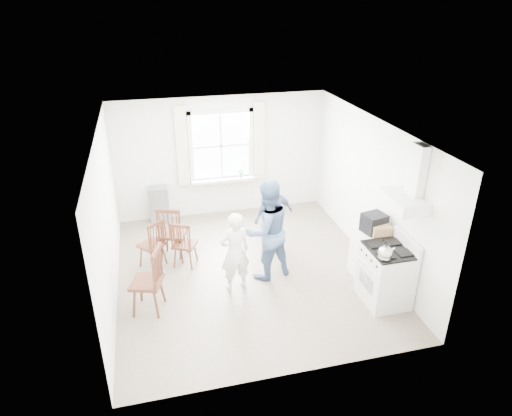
{
  "coord_description": "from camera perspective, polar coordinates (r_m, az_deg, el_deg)",
  "views": [
    {
      "loc": [
        -1.53,
        -6.68,
        4.51
      ],
      "look_at": [
        0.19,
        0.2,
        1.12
      ],
      "focal_mm": 32.0,
      "sensor_mm": 36.0,
      "label": 1
    }
  ],
  "objects": [
    {
      "name": "room_shell",
      "position": [
        7.57,
        -1.06,
        0.41
      ],
      "size": [
        4.62,
        5.12,
        2.64
      ],
      "color": "#796C5D",
      "rests_on": "ground"
    },
    {
      "name": "window_assembly",
      "position": [
        9.75,
        -4.35,
        7.21
      ],
      "size": [
        1.88,
        0.24,
        1.7
      ],
      "color": "white",
      "rests_on": "room_shell"
    },
    {
      "name": "range_hood",
      "position": [
        6.94,
        18.46,
        2.05
      ],
      "size": [
        0.45,
        0.76,
        0.94
      ],
      "color": "silver",
      "rests_on": "room_shell"
    },
    {
      "name": "shelf_unit",
      "position": [
        9.91,
        -12.02,
        0.41
      ],
      "size": [
        0.4,
        0.3,
        0.8
      ],
      "primitive_type": "cube",
      "color": "slate",
      "rests_on": "ground"
    },
    {
      "name": "gas_stove",
      "position": [
        7.52,
        15.92,
        -8.01
      ],
      "size": [
        0.68,
        0.76,
        1.12
      ],
      "color": "silver",
      "rests_on": "ground"
    },
    {
      "name": "kettle",
      "position": [
        6.96,
        15.85,
        -5.41
      ],
      "size": [
        0.21,
        0.21,
        0.3
      ],
      "color": "silver",
      "rests_on": "gas_stove"
    },
    {
      "name": "low_cabinet",
      "position": [
        8.08,
        13.96,
        -5.53
      ],
      "size": [
        0.5,
        0.55,
        0.9
      ],
      "primitive_type": "cube",
      "color": "silver",
      "rests_on": "ground"
    },
    {
      "name": "stereo_stack",
      "position": [
        7.75,
        14.53,
        -1.82
      ],
      "size": [
        0.41,
        0.39,
        0.32
      ],
      "color": "black",
      "rests_on": "low_cabinet"
    },
    {
      "name": "cardboard_box",
      "position": [
        7.67,
        15.38,
        -2.79
      ],
      "size": [
        0.33,
        0.26,
        0.19
      ],
      "primitive_type": "cube",
      "rotation": [
        0.0,
        0.0,
        -0.19
      ],
      "color": "#9E7A4C",
      "rests_on": "low_cabinet"
    },
    {
      "name": "windsor_chair_a",
      "position": [
        8.22,
        -12.56,
        -3.84
      ],
      "size": [
        0.54,
        0.54,
        0.93
      ],
      "color": "#462216",
      "rests_on": "ground"
    },
    {
      "name": "windsor_chair_b",
      "position": [
        8.31,
        -10.66,
        -2.53
      ],
      "size": [
        0.59,
        0.58,
        1.09
      ],
      "color": "#462216",
      "rests_on": "ground"
    },
    {
      "name": "windsor_chair_c",
      "position": [
        7.09,
        -12.71,
        -7.93
      ],
      "size": [
        0.58,
        0.59,
        1.11
      ],
      "color": "#462216",
      "rests_on": "ground"
    },
    {
      "name": "person_left",
      "position": [
        7.4,
        -2.65,
        -5.53
      ],
      "size": [
        0.59,
        0.59,
        1.4
      ],
      "primitive_type": "imported",
      "rotation": [
        0.0,
        0.0,
        3.32
      ],
      "color": "white",
      "rests_on": "ground"
    },
    {
      "name": "person_mid",
      "position": [
        7.64,
        1.35,
        -2.84
      ],
      "size": [
        1.06,
        1.06,
        1.76
      ],
      "primitive_type": "imported",
      "rotation": [
        0.0,
        0.0,
        3.42
      ],
      "color": "slate",
      "rests_on": "ground"
    },
    {
      "name": "person_right",
      "position": [
        8.52,
        2.24,
        -0.98
      ],
      "size": [
        1.07,
        1.07,
        1.42
      ],
      "primitive_type": "imported",
      "rotation": [
        0.0,
        0.0,
        3.49
      ],
      "color": "navy",
      "rests_on": "ground"
    },
    {
      "name": "potted_plant",
      "position": [
        9.89,
        -1.86,
        4.7
      ],
      "size": [
        0.21,
        0.21,
        0.3
      ],
      "primitive_type": "imported",
      "rotation": [
        0.0,
        0.0,
        0.37
      ],
      "color": "#33733D",
      "rests_on": "window_assembly"
    },
    {
      "name": "windsor_chair_d",
      "position": [
        8.12,
        -9.22,
        -4.01
      ],
      "size": [
        0.51,
        0.5,
        0.91
      ],
      "color": "#462216",
      "rests_on": "ground"
    }
  ]
}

